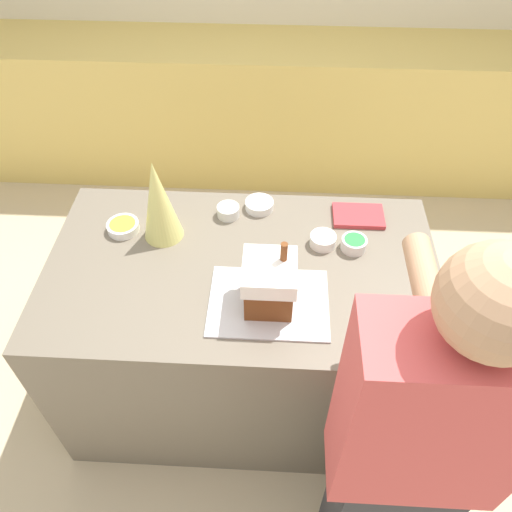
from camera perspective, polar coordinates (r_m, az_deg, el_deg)
ground_plane at (r=2.63m, az=-1.23°, el=-14.28°), size 12.00×12.00×0.00m
back_cabinet_block at (r=3.63m, az=0.74°, el=16.25°), size 6.00×0.60×0.94m
kitchen_island at (r=2.25m, az=-1.40°, el=-8.78°), size 1.52×0.87×0.88m
baking_tray at (r=1.79m, az=1.46°, el=-5.33°), size 0.43×0.32×0.01m
gingerbread_house at (r=1.71m, az=1.53°, el=-3.12°), size 0.18×0.19×0.26m
decorative_tree at (r=1.95m, az=-11.10°, el=6.21°), size 0.16×0.16×0.36m
candy_bowl_near_tray_left at (r=2.14m, az=0.39°, el=5.89°), size 0.12×0.12×0.04m
candy_bowl_far_left at (r=2.11m, az=-14.95°, el=3.29°), size 0.13×0.13×0.04m
candy_bowl_far_right at (r=1.99m, az=11.13°, el=1.42°), size 0.10×0.10×0.05m
candy_bowl_near_tray_right at (r=1.99m, az=7.66°, el=1.86°), size 0.10×0.10×0.05m
candy_bowl_front_corner at (r=2.10m, az=-3.19°, el=5.19°), size 0.09×0.09×0.05m
cookbook at (r=2.14m, az=11.61°, el=4.52°), size 0.21×0.14×0.02m
person at (r=1.57m, az=16.94°, el=-21.39°), size 0.45×0.56×1.71m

